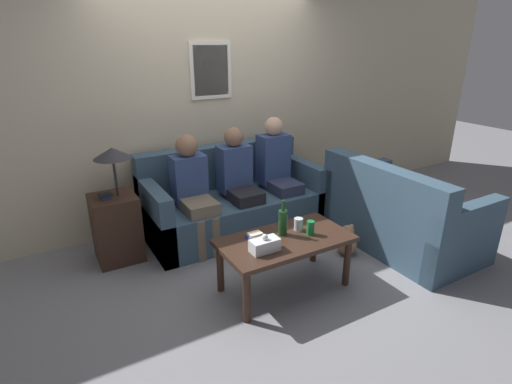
{
  "coord_description": "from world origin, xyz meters",
  "views": [
    {
      "loc": [
        -1.82,
        -3.16,
        2.02
      ],
      "look_at": [
        -0.07,
        -0.12,
        0.67
      ],
      "focal_mm": 28.0,
      "sensor_mm": 36.0,
      "label": 1
    }
  ],
  "objects_px": {
    "person_right": "(278,169)",
    "teddy_bear": "(347,242)",
    "couch_side": "(399,218)",
    "drinking_glass": "(298,224)",
    "couch_main": "(232,203)",
    "person_left": "(193,188)",
    "coffee_table": "(285,245)",
    "person_middle": "(239,179)",
    "wine_bottle": "(283,222)"
  },
  "relations": [
    {
      "from": "coffee_table",
      "to": "teddy_bear",
      "type": "bearing_deg",
      "value": 11.02
    },
    {
      "from": "person_right",
      "to": "teddy_bear",
      "type": "distance_m",
      "value": 1.13
    },
    {
      "from": "drinking_glass",
      "to": "teddy_bear",
      "type": "bearing_deg",
      "value": 7.91
    },
    {
      "from": "wine_bottle",
      "to": "person_middle",
      "type": "height_order",
      "value": "person_middle"
    },
    {
      "from": "coffee_table",
      "to": "person_right",
      "type": "height_order",
      "value": "person_right"
    },
    {
      "from": "coffee_table",
      "to": "person_middle",
      "type": "relative_size",
      "value": 0.95
    },
    {
      "from": "drinking_glass",
      "to": "person_middle",
      "type": "relative_size",
      "value": 0.09
    },
    {
      "from": "drinking_glass",
      "to": "teddy_bear",
      "type": "xyz_separation_m",
      "value": [
        0.68,
        0.09,
        -0.39
      ]
    },
    {
      "from": "drinking_glass",
      "to": "person_middle",
      "type": "height_order",
      "value": "person_middle"
    },
    {
      "from": "teddy_bear",
      "to": "couch_main",
      "type": "bearing_deg",
      "value": 123.19
    },
    {
      "from": "couch_main",
      "to": "person_left",
      "type": "height_order",
      "value": "person_left"
    },
    {
      "from": "couch_main",
      "to": "wine_bottle",
      "type": "relative_size",
      "value": 6.13
    },
    {
      "from": "couch_side",
      "to": "wine_bottle",
      "type": "height_order",
      "value": "couch_side"
    },
    {
      "from": "coffee_table",
      "to": "person_middle",
      "type": "bearing_deg",
      "value": 81.98
    },
    {
      "from": "coffee_table",
      "to": "drinking_glass",
      "type": "height_order",
      "value": "drinking_glass"
    },
    {
      "from": "wine_bottle",
      "to": "person_middle",
      "type": "distance_m",
      "value": 1.06
    },
    {
      "from": "couch_main",
      "to": "couch_side",
      "type": "relative_size",
      "value": 1.28
    },
    {
      "from": "coffee_table",
      "to": "couch_side",
      "type": "bearing_deg",
      "value": 2.18
    },
    {
      "from": "coffee_table",
      "to": "person_left",
      "type": "height_order",
      "value": "person_left"
    },
    {
      "from": "couch_side",
      "to": "wine_bottle",
      "type": "xyz_separation_m",
      "value": [
        -1.43,
        0.02,
        0.28
      ]
    },
    {
      "from": "drinking_glass",
      "to": "person_middle",
      "type": "bearing_deg",
      "value": 91.46
    },
    {
      "from": "couch_side",
      "to": "drinking_glass",
      "type": "height_order",
      "value": "couch_side"
    },
    {
      "from": "couch_side",
      "to": "coffee_table",
      "type": "relative_size",
      "value": 1.36
    },
    {
      "from": "wine_bottle",
      "to": "person_right",
      "type": "distance_m",
      "value": 1.26
    },
    {
      "from": "couch_side",
      "to": "person_left",
      "type": "xyz_separation_m",
      "value": [
        -1.81,
        1.05,
        0.32
      ]
    },
    {
      "from": "person_left",
      "to": "drinking_glass",
      "type": "bearing_deg",
      "value": -62.08
    },
    {
      "from": "person_left",
      "to": "wine_bottle",
      "type": "bearing_deg",
      "value": -69.76
    },
    {
      "from": "couch_side",
      "to": "person_right",
      "type": "relative_size",
      "value": 1.23
    },
    {
      "from": "coffee_table",
      "to": "person_left",
      "type": "distance_m",
      "value": 1.19
    },
    {
      "from": "wine_bottle",
      "to": "drinking_glass",
      "type": "height_order",
      "value": "wine_bottle"
    },
    {
      "from": "couch_main",
      "to": "person_right",
      "type": "bearing_deg",
      "value": -13.21
    },
    {
      "from": "person_left",
      "to": "teddy_bear",
      "type": "xyz_separation_m",
      "value": [
        1.23,
        -0.94,
        -0.49
      ]
    },
    {
      "from": "couch_main",
      "to": "teddy_bear",
      "type": "xyz_separation_m",
      "value": [
        0.72,
        -1.1,
        -0.17
      ]
    },
    {
      "from": "teddy_bear",
      "to": "person_middle",
      "type": "bearing_deg",
      "value": 126.44
    },
    {
      "from": "person_left",
      "to": "couch_main",
      "type": "bearing_deg",
      "value": 18.05
    },
    {
      "from": "teddy_bear",
      "to": "person_right",
      "type": "bearing_deg",
      "value": 101.19
    },
    {
      "from": "couch_side",
      "to": "coffee_table",
      "type": "xyz_separation_m",
      "value": [
        -1.45,
        -0.06,
        0.1
      ]
    },
    {
      "from": "person_right",
      "to": "teddy_bear",
      "type": "bearing_deg",
      "value": -78.81
    },
    {
      "from": "person_middle",
      "to": "drinking_glass",
      "type": "bearing_deg",
      "value": -88.54
    },
    {
      "from": "person_left",
      "to": "person_middle",
      "type": "bearing_deg",
      "value": 1.38
    },
    {
      "from": "person_left",
      "to": "person_right",
      "type": "height_order",
      "value": "person_right"
    },
    {
      "from": "couch_side",
      "to": "wine_bottle",
      "type": "bearing_deg",
      "value": 89.38
    },
    {
      "from": "couch_main",
      "to": "coffee_table",
      "type": "distance_m",
      "value": 1.28
    },
    {
      "from": "drinking_glass",
      "to": "person_right",
      "type": "relative_size",
      "value": 0.09
    },
    {
      "from": "couch_side",
      "to": "drinking_glass",
      "type": "distance_m",
      "value": 1.28
    },
    {
      "from": "person_left",
      "to": "person_right",
      "type": "bearing_deg",
      "value": 2.21
    },
    {
      "from": "couch_main",
      "to": "person_left",
      "type": "distance_m",
      "value": 0.62
    },
    {
      "from": "wine_bottle",
      "to": "drinking_glass",
      "type": "bearing_deg",
      "value": 1.06
    },
    {
      "from": "person_left",
      "to": "teddy_bear",
      "type": "relative_size",
      "value": 3.65
    },
    {
      "from": "person_right",
      "to": "person_left",
      "type": "bearing_deg",
      "value": -177.79
    }
  ]
}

